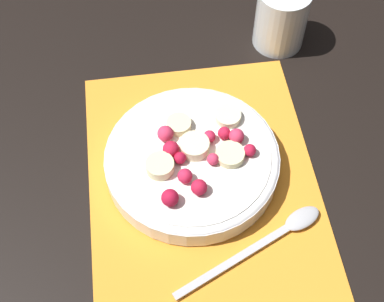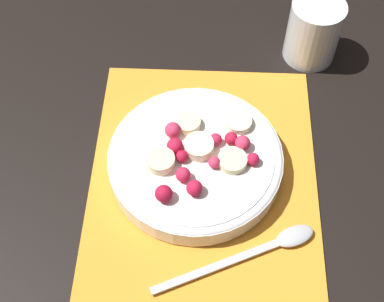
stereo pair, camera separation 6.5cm
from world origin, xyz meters
TOP-DOWN VIEW (x-y plane):
  - ground_plane at (0.00, 0.00)m, footprint 3.00×3.00m
  - placemat at (0.00, 0.00)m, footprint 0.38×0.29m
  - fruit_bowl at (-0.02, -0.01)m, footprint 0.22×0.22m
  - spoon at (0.09, 0.07)m, footprint 0.10×0.19m
  - drinking_glass at (-0.23, 0.15)m, footprint 0.08×0.08m

SIDE VIEW (x-z plane):
  - ground_plane at x=0.00m, z-range 0.00..0.00m
  - placemat at x=0.00m, z-range 0.00..0.01m
  - spoon at x=0.09m, z-range 0.01..0.01m
  - fruit_bowl at x=-0.02m, z-range 0.00..0.05m
  - drinking_glass at x=-0.23m, z-range 0.00..0.09m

